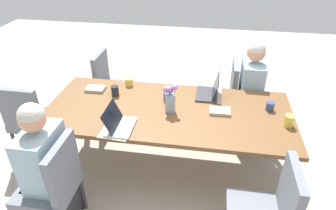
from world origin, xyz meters
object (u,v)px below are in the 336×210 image
laptop_near_left_near (118,124)px  coffee_mug_centre_right (115,91)px  dining_table (168,115)px  person_far_left_mid (249,96)px  coffee_mug_near_left (129,82)px  person_near_left_near (48,174)px  chair_far_left_far (111,83)px  chair_near_right_mid (269,210)px  flower_vase (170,99)px  chair_near_left_near (54,183)px  coffee_mug_near_right (289,121)px  coffee_mug_far_left (270,106)px  laptop_far_left_mid (209,92)px  book_blue_cover (95,89)px  book_red_cover (220,111)px  coffee_mug_centre_left (167,97)px  chair_far_left_mid (242,95)px  chair_head_left_right_near (30,117)px

laptop_near_left_near → coffee_mug_centre_right: laptop_near_left_near is taller
dining_table → person_far_left_mid: 1.14m
person_far_left_mid → coffee_mug_near_left: (-1.36, -0.32, 0.24)m
person_near_left_near → chair_far_left_far: person_near_left_near is taller
chair_near_right_mid → coffee_mug_centre_right: chair_near_right_mid is taller
person_near_left_near → flower_vase: size_ratio=4.14×
chair_near_left_near → chair_near_right_mid: bearing=0.1°
chair_far_left_far → coffee_mug_near_right: bearing=-25.4°
chair_far_left_far → coffee_mug_far_left: size_ratio=10.56×
person_near_left_near → laptop_far_left_mid: bearing=42.9°
flower_vase → coffee_mug_near_right: 1.09m
flower_vase → book_blue_cover: 0.91m
book_red_cover → laptop_near_left_near: bearing=-157.5°
flower_vase → laptop_far_left_mid: (0.36, 0.36, -0.09)m
chair_near_right_mid → flower_vase: 1.26m
chair_far_left_far → coffee_mug_centre_left: (0.85, -0.69, 0.27)m
chair_far_left_far → book_blue_cover: (0.05, -0.59, 0.24)m
chair_far_left_mid → coffee_mug_near_left: (-1.29, -0.38, 0.27)m
chair_head_left_right_near → laptop_near_left_near: 1.18m
chair_near_right_mid → person_far_left_mid: bearing=91.0°
laptop_far_left_mid → chair_near_left_near: bearing=-133.9°
flower_vase → chair_far_left_mid: bearing=47.8°
person_far_left_mid → person_near_left_near: bearing=-137.6°
coffee_mug_centre_left → book_red_cover: (0.53, -0.13, -0.03)m
chair_near_left_near → coffee_mug_far_left: 2.05m
coffee_mug_near_left → book_blue_cover: size_ratio=0.42×
flower_vase → chair_far_left_far: bearing=136.3°
dining_table → coffee_mug_centre_left: coffee_mug_centre_left is taller
person_far_left_mid → laptop_far_left_mid: person_far_left_mid is taller
chair_near_left_near → book_blue_cover: bearing=92.5°
person_near_left_near → person_far_left_mid: size_ratio=1.00×
person_near_left_near → coffee_mug_centre_right: (0.27, 1.00, 0.25)m
person_far_left_mid → chair_head_left_right_near: bearing=-161.3°
chair_near_right_mid → coffee_mug_near_left: chair_near_right_mid is taller
person_far_left_mid → chair_head_left_right_near: person_far_left_mid is taller
chair_head_left_right_near → laptop_near_left_near: size_ratio=2.81×
coffee_mug_centre_left → book_blue_cover: size_ratio=0.49×
coffee_mug_far_left → book_blue_cover: bearing=176.5°
coffee_mug_far_left → laptop_far_left_mid: bearing=161.8°
dining_table → coffee_mug_centre_left: (-0.03, 0.16, 0.11)m
chair_near_right_mid → coffee_mug_near_left: size_ratio=10.72×
dining_table → chair_near_left_near: size_ratio=2.65×
coffee_mug_far_left → book_red_cover: bearing=-165.8°
chair_head_left_right_near → book_blue_cover: chair_head_left_right_near is taller
coffee_mug_near_left → book_red_cover: coffee_mug_near_left is taller
laptop_near_left_near → coffee_mug_near_right: (1.49, 0.27, 0.01)m
chair_near_left_near → coffee_mug_near_right: chair_near_left_near is taller
book_blue_cover → laptop_near_left_near: bearing=-54.7°
laptop_far_left_mid → coffee_mug_centre_left: bearing=-156.5°
person_near_left_near → book_red_cover: size_ratio=5.97×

